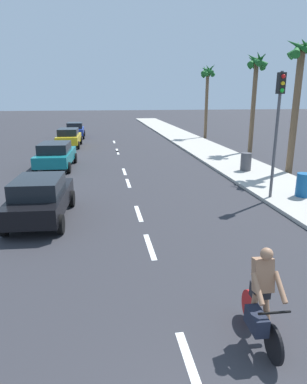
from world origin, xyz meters
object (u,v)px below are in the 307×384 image
(trash_bin_far, at_px, (246,162))
(parked_car_black, at_px, (40,197))
(parked_car_blue, at_px, (75,130))
(parked_car_yellow, at_px, (69,137))
(palm_tree_mid, at_px, (300,72))
(palm_tree_far, at_px, (256,73))
(palm_tree_distant, at_px, (207,80))
(traffic_signal, at_px, (278,113))
(cyclist, at_px, (261,301))
(parked_car_teal, at_px, (56,155))
(trash_bin_near, at_px, (303,185))

(trash_bin_far, bearing_deg, parked_car_black, -149.17)
(parked_car_blue, bearing_deg, parked_car_black, -89.96)
(parked_car_yellow, height_order, palm_tree_mid, palm_tree_mid)
(parked_car_yellow, bearing_deg, parked_car_black, -86.98)
(parked_car_black, bearing_deg, palm_tree_far, 46.16)
(parked_car_black, xyz_separation_m, trash_bin_far, (10.33, 6.17, -0.20))
(palm_tree_distant, bearing_deg, traffic_signal, -99.82)
(cyclist, relative_size, parked_car_teal, 0.40)
(palm_tree_far, bearing_deg, traffic_signal, -110.18)
(parked_car_blue, height_order, traffic_signal, traffic_signal)
(parked_car_yellow, xyz_separation_m, parked_car_blue, (0.14, 6.50, -0.00))
(parked_car_blue, xyz_separation_m, palm_tree_mid, (12.99, -19.08, 4.61))
(palm_tree_far, relative_size, trash_bin_far, 7.39)
(parked_car_teal, height_order, palm_tree_distant, palm_tree_distant)
(palm_tree_far, height_order, trash_bin_near, palm_tree_far)
(parked_car_teal, bearing_deg, parked_car_blue, 92.41)
(parked_car_blue, bearing_deg, palm_tree_far, -41.71)
(parked_car_black, relative_size, trash_bin_far, 4.24)
(parked_car_yellow, distance_m, palm_tree_far, 15.80)
(palm_tree_mid, height_order, traffic_signal, palm_tree_mid)
(traffic_signal, bearing_deg, palm_tree_far, 69.82)
(palm_tree_mid, xyz_separation_m, trash_bin_near, (-2.04, -4.68, -4.81))
(traffic_signal, distance_m, trash_bin_near, 3.29)
(cyclist, xyz_separation_m, trash_bin_far, (5.49, 13.29, -0.19))
(palm_tree_distant, relative_size, traffic_signal, 1.42)
(traffic_signal, bearing_deg, cyclist, -118.36)
(palm_tree_distant, distance_m, trash_bin_near, 22.04)
(parked_car_teal, bearing_deg, trash_bin_near, -33.50)
(palm_tree_mid, bearing_deg, parked_car_black, -156.33)
(parked_car_black, relative_size, palm_tree_far, 0.57)
(trash_bin_far, bearing_deg, parked_car_yellow, 132.08)
(parked_car_blue, xyz_separation_m, trash_bin_far, (10.66, -18.46, -0.19))
(parked_car_blue, height_order, palm_tree_mid, palm_tree_mid)
(parked_car_blue, height_order, trash_bin_near, parked_car_blue)
(cyclist, height_order, trash_bin_far, cyclist)
(palm_tree_mid, distance_m, palm_tree_far, 7.13)
(parked_car_teal, bearing_deg, palm_tree_far, 17.05)
(traffic_signal, relative_size, trash_bin_far, 5.17)
(palm_tree_distant, bearing_deg, palm_tree_far, -86.37)
(cyclist, height_order, parked_car_black, cyclist)
(parked_car_blue, height_order, palm_tree_distant, palm_tree_distant)
(parked_car_teal, height_order, parked_car_blue, same)
(parked_car_yellow, height_order, trash_bin_far, parked_car_yellow)
(cyclist, bearing_deg, palm_tree_far, -111.72)
(palm_tree_mid, bearing_deg, palm_tree_far, 83.27)
(trash_bin_near, relative_size, trash_bin_far, 0.99)
(cyclist, height_order, palm_tree_far, palm_tree_far)
(parked_car_teal, relative_size, trash_bin_near, 4.63)
(parked_car_yellow, distance_m, parked_car_blue, 6.50)
(traffic_signal, xyz_separation_m, trash_bin_near, (1.40, -0.11, -2.97))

